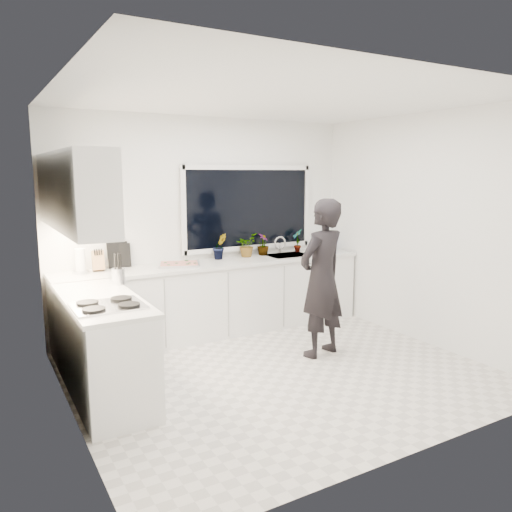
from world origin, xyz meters
TOP-DOWN VIEW (x-y plane):
  - floor at (0.00, 0.00)m, footprint 4.00×3.50m
  - wall_back at (0.00, 1.76)m, footprint 4.00×0.02m
  - wall_left at (-2.01, 0.00)m, footprint 0.02×3.50m
  - wall_right at (2.01, 0.00)m, footprint 0.02×3.50m
  - ceiling at (0.00, 0.00)m, footprint 4.00×3.50m
  - window at (0.60, 1.73)m, footprint 1.80×0.02m
  - base_cabinets_back at (0.00, 1.45)m, footprint 3.92×0.58m
  - base_cabinets_left at (-1.67, 0.35)m, footprint 0.58×1.60m
  - countertop_back at (0.00, 1.44)m, footprint 3.94×0.62m
  - countertop_left at (-1.67, 0.35)m, footprint 0.62×1.60m
  - upper_cabinets at (-1.79, 0.70)m, footprint 0.34×2.10m
  - sink at (1.05, 1.45)m, footprint 0.58×0.42m
  - faucet at (1.05, 1.65)m, footprint 0.03×0.03m
  - stovetop at (-1.69, -0.00)m, footprint 0.56×0.48m
  - person at (0.67, 0.20)m, footprint 0.72×0.56m
  - pizza_tray at (-0.51, 1.42)m, footprint 0.57×0.50m
  - pizza at (-0.51, 1.42)m, footprint 0.51×0.44m
  - watering_can at (1.85, 1.61)m, footprint 0.18×0.18m
  - paper_towel_roll at (-1.61, 1.55)m, footprint 0.14×0.14m
  - knife_block at (-1.41, 1.59)m, footprint 0.14×0.11m
  - utensil_crock at (-1.39, 0.80)m, footprint 0.16×0.16m
  - picture_frame_large at (-1.13, 1.69)m, footprint 0.22×0.04m
  - picture_frame_small at (-1.16, 1.69)m, footprint 0.25×0.06m
  - herb_plants at (0.58, 1.61)m, footprint 1.37×0.36m
  - soap_bottles at (1.62, 1.30)m, footprint 0.17×0.13m

SIDE VIEW (x-z plane):
  - floor at x=0.00m, z-range -0.02..0.00m
  - base_cabinets_back at x=0.00m, z-range 0.00..0.88m
  - base_cabinets_left at x=-1.67m, z-range 0.00..0.88m
  - sink at x=1.05m, z-range 0.80..0.94m
  - person at x=0.67m, z-range 0.00..1.74m
  - countertop_back at x=0.00m, z-range 0.88..0.92m
  - countertop_left at x=-1.67m, z-range 0.88..0.92m
  - stovetop at x=-1.69m, z-range 0.92..0.95m
  - pizza_tray at x=-0.51m, z-range 0.92..0.95m
  - pizza at x=-0.51m, z-range 0.95..0.96m
  - watering_can at x=1.85m, z-range 0.92..1.05m
  - utensil_crock at x=-1.39m, z-range 0.92..1.08m
  - faucet at x=1.05m, z-range 0.92..1.14m
  - knife_block at x=-1.41m, z-range 0.92..1.14m
  - soap_bottles at x=1.62m, z-range 0.91..1.19m
  - paper_towel_roll at x=-1.61m, z-range 0.92..1.18m
  - picture_frame_large at x=-1.13m, z-range 0.92..1.20m
  - picture_frame_small at x=-1.16m, z-range 0.92..1.22m
  - herb_plants at x=0.58m, z-range 0.91..1.24m
  - wall_back at x=0.00m, z-range 0.00..2.70m
  - wall_left at x=-2.01m, z-range 0.00..2.70m
  - wall_right at x=2.01m, z-range 0.00..2.70m
  - window at x=0.60m, z-range 1.05..2.05m
  - upper_cabinets at x=-1.79m, z-range 1.50..2.20m
  - ceiling at x=0.00m, z-range 2.70..2.72m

